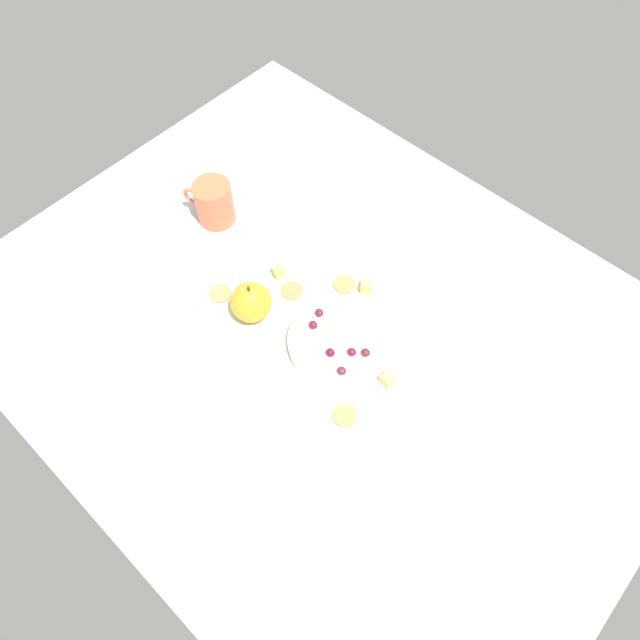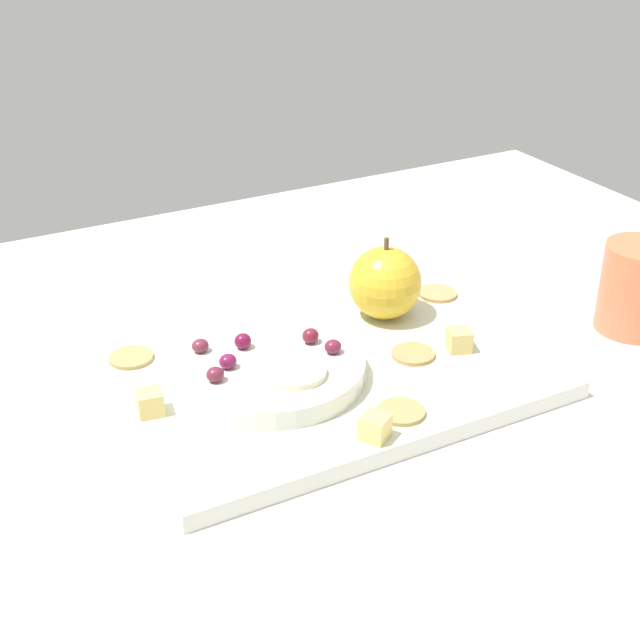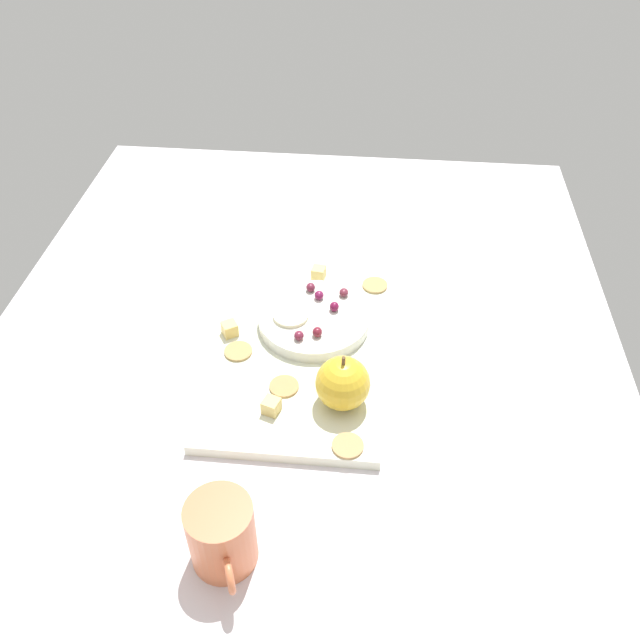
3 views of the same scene
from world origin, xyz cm
name	(u,v)px [view 2 (image 2 of 3)]	position (x,y,z in cm)	size (l,w,h in cm)	color
table	(324,406)	(0.00, 0.00, 1.90)	(125.22, 99.01, 3.81)	silver
platter	(333,378)	(1.03, 0.18, 4.67)	(39.37, 25.62, 1.72)	silver
serving_dish	(271,369)	(-4.63, 1.64, 6.49)	(17.31, 17.31, 1.93)	silver
apple_whole	(385,283)	(10.95, 7.19, 9.27)	(7.49, 7.49, 7.49)	gold
apple_stem	(386,243)	(10.95, 7.19, 13.62)	(0.50, 0.50, 1.20)	brown
cheese_cube_0	(150,403)	(-16.24, 1.25, 6.60)	(2.15, 2.15, 2.15)	#F0CF73
cheese_cube_1	(459,340)	(13.57, -2.30, 6.60)	(2.15, 2.15, 2.15)	#E1C36D
cheese_cube_2	(375,427)	(-1.12, -10.95, 6.60)	(2.15, 2.15, 2.15)	#F2D26F
cracker_0	(131,358)	(-14.93, 10.85, 5.72)	(4.18, 4.18, 0.40)	tan
cracker_1	(438,293)	(18.56, 8.45, 5.72)	(4.18, 4.18, 0.40)	tan
cracker_2	(401,412)	(2.72, -8.97, 5.72)	(4.18, 4.18, 0.40)	tan
cracker_3	(413,354)	(9.06, -1.19, 5.72)	(4.18, 4.18, 0.40)	tan
grape_0	(333,346)	(0.94, 0.03, 8.12)	(1.61, 1.45, 1.34)	maroon
grape_1	(228,361)	(-8.60, 2.08, 8.14)	(1.61, 1.45, 1.37)	maroon
grape_2	(215,374)	(-10.44, 0.54, 8.14)	(1.61, 1.45, 1.37)	maroon
grape_3	(307,337)	(-0.38, 2.65, 8.19)	(1.61, 1.45, 1.48)	maroon
grape_4	(200,346)	(-9.71, 5.94, 8.09)	(1.61, 1.45, 1.29)	maroon
grape_5	(243,341)	(-5.98, 4.70, 8.20)	(1.61, 1.45, 1.50)	maroon
apple_slice_0	(295,372)	(-3.83, -1.83, 7.75)	(5.49, 5.49, 0.60)	#F2E8BA
cup	(638,288)	(34.19, -4.64, 8.47)	(10.53, 7.67, 9.33)	#D87147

